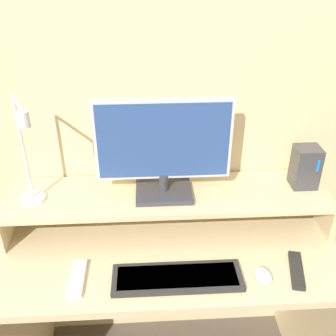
{
  "coord_description": "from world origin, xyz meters",
  "views": [
    {
      "loc": [
        -0.08,
        -0.84,
        1.77
      ],
      "look_at": [
        -0.01,
        0.32,
        1.1
      ],
      "focal_mm": 42.0,
      "sensor_mm": 36.0,
      "label": 1
    }
  ],
  "objects": [
    {
      "name": "wall_back",
      "position": [
        0.0,
        0.61,
        1.25
      ],
      "size": [
        6.0,
        0.05,
        2.5
      ],
      "color": "beige",
      "rests_on": "ground_plane"
    },
    {
      "name": "desk_lamp",
      "position": [
        -0.49,
        0.37,
        1.12
      ],
      "size": [
        0.13,
        0.21,
        0.42
      ],
      "color": "silver",
      "rests_on": "monitor_shelf"
    },
    {
      "name": "desk",
      "position": [
        0.0,
        0.29,
        0.55
      ],
      "size": [
        1.24,
        0.58,
        0.78
      ],
      "color": "beige",
      "rests_on": "ground_plane"
    },
    {
      "name": "remote_control",
      "position": [
        -0.32,
        0.14,
        0.79
      ],
      "size": [
        0.05,
        0.16,
        0.02
      ],
      "color": "white",
      "rests_on": "desk"
    },
    {
      "name": "remote_secondary",
      "position": [
        0.43,
        0.14,
        0.79
      ],
      "size": [
        0.08,
        0.18,
        0.02
      ],
      "color": "black",
      "rests_on": "desk"
    },
    {
      "name": "monitor",
      "position": [
        -0.02,
        0.43,
        1.12
      ],
      "size": [
        0.5,
        0.18,
        0.38
      ],
      "color": "#38383D",
      "rests_on": "monitor_shelf"
    },
    {
      "name": "mouse",
      "position": [
        0.3,
        0.11,
        0.79
      ],
      "size": [
        0.05,
        0.08,
        0.03
      ],
      "color": "white",
      "rests_on": "desk"
    },
    {
      "name": "monitor_shelf",
      "position": [
        0.0,
        0.43,
        0.91
      ],
      "size": [
        1.24,
        0.29,
        0.15
      ],
      "color": "beige",
      "rests_on": "desk"
    },
    {
      "name": "router_dock",
      "position": [
        0.54,
        0.46,
        1.01
      ],
      "size": [
        0.1,
        0.09,
        0.17
      ],
      "color": "#3D3D42",
      "rests_on": "monitor_shelf"
    },
    {
      "name": "keyboard",
      "position": [
        0.01,
        0.12,
        0.79
      ],
      "size": [
        0.44,
        0.14,
        0.02
      ],
      "color": "#282828",
      "rests_on": "desk"
    }
  ]
}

